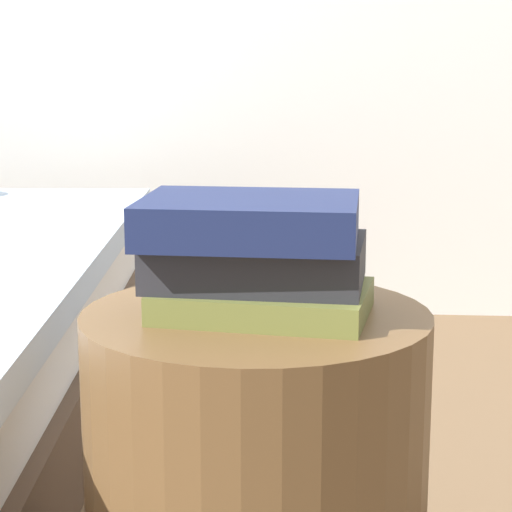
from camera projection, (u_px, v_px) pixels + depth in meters
The scene contains 4 objects.
side_table at pixel (256, 498), 1.34m from camera, with size 0.47×0.47×0.53m, color brown.
book_olive at pixel (263, 301), 1.28m from camera, with size 0.27×0.18×0.04m, color olive.
book_charcoal at pixel (254, 261), 1.29m from camera, with size 0.28×0.18×0.06m, color #28282D.
book_navy at pixel (250, 220), 1.26m from camera, with size 0.28×0.21×0.06m, color #19234C.
Camera 1 is at (0.09, -1.24, 0.86)m, focal length 68.57 mm.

